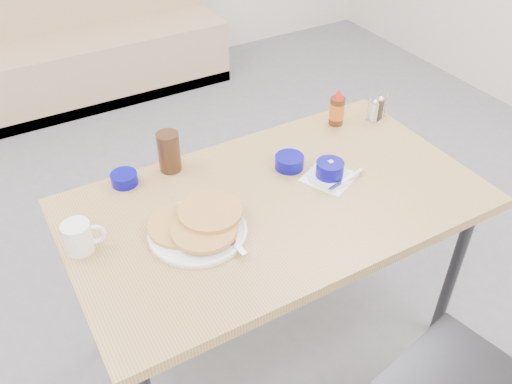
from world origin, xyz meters
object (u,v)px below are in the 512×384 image
booth_bench (87,47)px  amber_tumbler (169,152)px  coffee_mug (79,237)px  creamer_bowl (124,179)px  syrup_bottle (337,109)px  dining_table (276,213)px  butter_bowl (289,162)px  grits_setting (330,171)px  condiment_caddy (377,110)px  pancake_plate (198,227)px

booth_bench → amber_tumbler: bearing=-96.2°
amber_tumbler → coffee_mug: bearing=-147.8°
coffee_mug → creamer_bowl: (0.22, 0.25, -0.03)m
amber_tumbler → syrup_bottle: (0.71, -0.04, -0.01)m
dining_table → butter_bowl: bearing=44.3°
grits_setting → condiment_caddy: size_ratio=2.13×
booth_bench → dining_table: (0.00, -2.53, 0.35)m
creamer_bowl → syrup_bottle: bearing=-2.8°
amber_tumbler → grits_setting: bearing=-35.2°
pancake_plate → coffee_mug: coffee_mug is taller
condiment_caddy → syrup_bottle: bearing=147.5°
coffee_mug → syrup_bottle: syrup_bottle is taller
creamer_bowl → butter_bowl: butter_bowl is taller
booth_bench → butter_bowl: size_ratio=18.00×
dining_table → butter_bowl: size_ratio=13.26×
butter_bowl → condiment_caddy: bearing=13.0°
booth_bench → coffee_mug: bearing=-104.6°
dining_table → coffee_mug: (-0.63, 0.09, 0.11)m
grits_setting → butter_bowl: 0.15m
grits_setting → condiment_caddy: condiment_caddy is taller
booth_bench → condiment_caddy: 2.41m
booth_bench → syrup_bottle: 2.33m
amber_tumbler → pancake_plate: bearing=-99.0°
grits_setting → syrup_bottle: bearing=50.2°
pancake_plate → condiment_caddy: bearing=15.9°
booth_bench → pancake_plate: 2.60m
dining_table → grits_setting: bearing=2.5°
creamer_bowl → amber_tumbler: bearing=0.0°
coffee_mug → booth_bench: bearing=75.4°
condiment_caddy → syrup_bottle: 0.18m
butter_bowl → amber_tumbler: size_ratio=0.70×
butter_bowl → coffee_mug: bearing=-176.7°
pancake_plate → creamer_bowl: bearing=108.3°
dining_table → condiment_caddy: (0.64, 0.25, 0.10)m
condiment_caddy → creamer_bowl: bearing=157.4°
creamer_bowl → amber_tumbler: amber_tumbler is taller
syrup_bottle → butter_bowl: bearing=-153.8°
dining_table → creamer_bowl: bearing=140.6°
grits_setting → pancake_plate: bearing=-177.2°
dining_table → pancake_plate: (-0.30, -0.02, 0.08)m
booth_bench → grits_setting: size_ratio=8.21×
booth_bench → grits_setting: booth_bench is taller
condiment_caddy → syrup_bottle: size_ratio=0.69×
dining_table → creamer_bowl: size_ratio=14.97×
amber_tumbler → syrup_bottle: size_ratio=0.96×
pancake_plate → amber_tumbler: amber_tumbler is taller
dining_table → booth_bench: bearing=90.0°
coffee_mug → amber_tumbler: (0.39, 0.25, 0.02)m
dining_table → condiment_caddy: bearing=21.5°
creamer_bowl → condiment_caddy: size_ratio=0.86×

